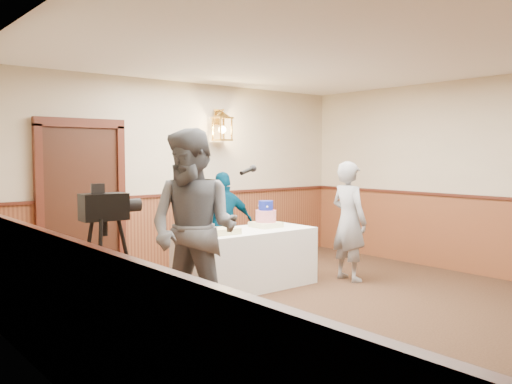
% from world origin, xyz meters
% --- Properties ---
extents(ground, '(7.00, 7.00, 0.00)m').
position_xyz_m(ground, '(0.00, 0.00, 0.00)').
color(ground, black).
rests_on(ground, ground).
extents(room_shell, '(6.02, 7.02, 2.81)m').
position_xyz_m(room_shell, '(-0.05, 0.45, 1.52)').
color(room_shell, tan).
rests_on(room_shell, ground).
extents(display_table, '(1.80, 0.80, 0.75)m').
position_xyz_m(display_table, '(-0.05, 1.90, 0.38)').
color(display_table, white).
rests_on(display_table, ground).
extents(tiered_cake, '(0.34, 0.34, 0.35)m').
position_xyz_m(tiered_cake, '(0.32, 1.95, 0.89)').
color(tiered_cake, beige).
rests_on(tiered_cake, display_table).
extents(sheet_cake_yellow, '(0.39, 0.31, 0.08)m').
position_xyz_m(sheet_cake_yellow, '(-0.49, 1.79, 0.79)').
color(sheet_cake_yellow, '#DDCC84').
rests_on(sheet_cake_yellow, display_table).
extents(sheet_cake_green, '(0.38, 0.35, 0.07)m').
position_xyz_m(sheet_cake_green, '(-0.77, 2.00, 0.79)').
color(sheet_cake_green, '#B8EFA8').
rests_on(sheet_cake_green, display_table).
extents(interviewer, '(1.66, 1.20, 1.97)m').
position_xyz_m(interviewer, '(-1.49, 0.89, 0.99)').
color(interviewer, '#585B61').
rests_on(interviewer, ground).
extents(baker, '(0.43, 0.62, 1.63)m').
position_xyz_m(baker, '(1.29, 1.34, 0.81)').
color(baker, gray).
rests_on(baker, ground).
extents(assistant_p, '(0.93, 0.56, 1.47)m').
position_xyz_m(assistant_p, '(0.19, 2.71, 0.74)').
color(assistant_p, '#01324C').
rests_on(assistant_p, ground).
extents(tv_camera_rig, '(0.56, 0.52, 1.42)m').
position_xyz_m(tv_camera_rig, '(-2.60, 0.44, 0.64)').
color(tv_camera_rig, black).
rests_on(tv_camera_rig, ground).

